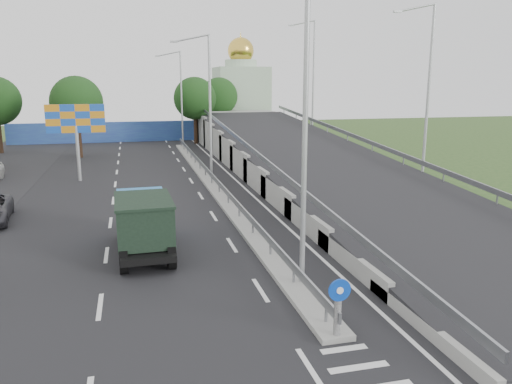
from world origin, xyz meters
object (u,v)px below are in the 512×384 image
object	(u,v)px
lamp_post_near	(300,121)
lamp_post_mid	(207,100)
sign_bollard	(338,307)
dump_truck	(143,221)
church	(241,94)
billboard	(76,123)
lamp_post_far	(180,93)

from	to	relation	value
lamp_post_near	lamp_post_mid	bearing A→B (deg)	90.00
sign_bollard	dump_truck	xyz separation A→B (m)	(-4.94, 8.86, 0.35)
sign_bollard	church	world-z (taller)	church
church	billboard	bearing A→B (deg)	-120.70
church	lamp_post_far	bearing A→B (deg)	-125.24
billboard	dump_truck	bearing A→B (deg)	-76.54
lamp_post_near	church	size ratio (longest dim) A/B	0.73
lamp_post_mid	dump_truck	world-z (taller)	lamp_post_mid
sign_bollard	billboard	bearing A→B (deg)	109.21
sign_bollard	church	distance (m)	58.84
billboard	dump_truck	world-z (taller)	billboard
sign_bollard	lamp_post_near	size ratio (longest dim) A/B	0.17
lamp_post_far	dump_truck	xyz separation A→B (m)	(-5.05, -34.97, -4.43)
sign_bollard	lamp_post_far	world-z (taller)	lamp_post_far
dump_truck	lamp_post_near	bearing A→B (deg)	-46.52
lamp_post_near	dump_truck	xyz separation A→B (m)	(-5.05, 5.03, -4.43)
church	dump_truck	world-z (taller)	church
lamp_post_near	lamp_post_mid	xyz separation A→B (m)	(0.00, 20.00, 0.00)
sign_bollard	lamp_post_far	xyz separation A→B (m)	(0.11, 43.83, 4.77)
lamp_post_far	dump_truck	size ratio (longest dim) A/B	1.76
lamp_post_mid	billboard	bearing A→B (deg)	167.62
sign_bollard	church	size ratio (longest dim) A/B	0.12
sign_bollard	lamp_post_far	bearing A→B (deg)	89.86
lamp_post_mid	lamp_post_far	size ratio (longest dim) A/B	1.00
lamp_post_near	billboard	xyz separation A→B (m)	(-9.11, 22.00, -1.62)
sign_bollard	billboard	size ratio (longest dim) A/B	0.30
sign_bollard	lamp_post_mid	distance (m)	24.30
sign_bollard	dump_truck	bearing A→B (deg)	119.14
lamp_post_far	lamp_post_mid	bearing A→B (deg)	-90.00
lamp_post_far	billboard	xyz separation A→B (m)	(-9.11, -18.00, -1.62)
lamp_post_far	billboard	world-z (taller)	lamp_post_far
lamp_post_near	dump_truck	world-z (taller)	lamp_post_near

